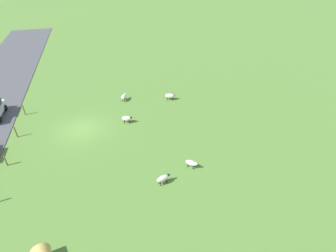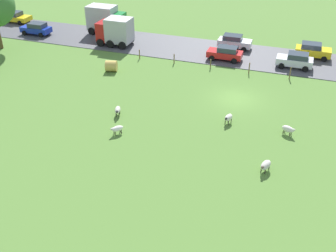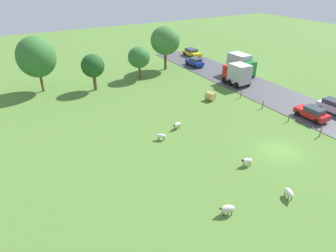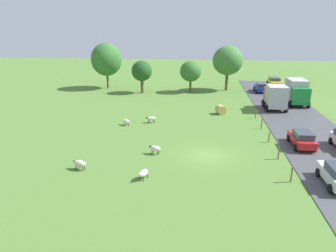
% 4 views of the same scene
% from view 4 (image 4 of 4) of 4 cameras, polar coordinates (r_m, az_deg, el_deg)
% --- Properties ---
extents(ground_plane, '(160.00, 160.00, 0.00)m').
position_cam_4_polar(ground_plane, '(28.63, 7.07, -5.31)').
color(ground_plane, '#517A33').
extents(road_strip, '(8.00, 80.00, 0.06)m').
position_cam_4_polar(road_strip, '(30.94, 28.10, -5.54)').
color(road_strip, '#47474C').
rests_on(road_strip, ground_plane).
extents(sheep_0, '(1.16, 0.76, 0.81)m').
position_cam_4_polar(sheep_0, '(28.51, -2.35, -4.11)').
color(sheep_0, silver).
rests_on(sheep_0, ground_plane).
extents(sheep_1, '(1.28, 0.89, 0.81)m').
position_cam_4_polar(sheep_1, '(26.54, -15.71, -6.58)').
color(sheep_1, beige).
rests_on(sheep_1, ground_plane).
extents(sheep_2, '(1.24, 0.81, 0.78)m').
position_cam_4_polar(sheep_2, '(37.53, -3.08, 1.37)').
color(sheep_2, beige).
rests_on(sheep_2, ground_plane).
extents(sheep_3, '(0.87, 1.17, 0.78)m').
position_cam_4_polar(sheep_3, '(24.15, -4.46, -8.50)').
color(sheep_3, silver).
rests_on(sheep_3, ground_plane).
extents(sheep_4, '(1.04, 0.97, 0.72)m').
position_cam_4_polar(sheep_4, '(36.90, -7.59, 0.87)').
color(sheep_4, white).
rests_on(sheep_4, ground_plane).
extents(hay_bale_0, '(1.47, 1.48, 1.17)m').
position_cam_4_polar(hay_bale_0, '(41.74, 9.54, 2.93)').
color(hay_bale_0, tan).
rests_on(hay_bale_0, ground_plane).
extents(tree_0, '(3.41, 3.41, 5.46)m').
position_cam_4_polar(tree_0, '(53.84, -4.78, 9.88)').
color(tree_0, brown).
rests_on(tree_0, ground_plane).
extents(tree_1, '(3.65, 3.65, 5.34)m').
position_cam_4_polar(tree_1, '(54.40, 4.12, 9.85)').
color(tree_1, brown).
rests_on(tree_1, ground_plane).
extents(tree_2, '(5.23, 5.23, 7.74)m').
position_cam_4_polar(tree_2, '(56.67, 10.78, 11.57)').
color(tree_2, brown).
rests_on(tree_2, ground_plane).
extents(tree_3, '(5.47, 5.47, 8.13)m').
position_cam_4_polar(tree_3, '(58.62, -11.10, 11.75)').
color(tree_3, brown).
rests_on(tree_3, ground_plane).
extents(fence_post_0, '(0.12, 0.12, 1.27)m').
position_cam_4_polar(fence_post_0, '(25.34, 21.49, -8.15)').
color(fence_post_0, brown).
rests_on(fence_post_0, ground_plane).
extents(fence_post_1, '(0.12, 0.12, 1.23)m').
position_cam_4_polar(fence_post_1, '(29.06, 19.43, -4.58)').
color(fence_post_1, brown).
rests_on(fence_post_1, ground_plane).
extents(fence_post_2, '(0.12, 0.12, 1.02)m').
position_cam_4_polar(fence_post_2, '(32.93, 17.84, -1.95)').
color(fence_post_2, brown).
rests_on(fence_post_2, ground_plane).
extents(fence_post_3, '(0.12, 0.12, 1.10)m').
position_cam_4_polar(fence_post_3, '(36.84, 16.61, 0.32)').
color(fence_post_3, brown).
rests_on(fence_post_3, ground_plane).
extents(fence_post_4, '(0.12, 0.12, 1.11)m').
position_cam_4_polar(fence_post_4, '(40.81, 15.62, 2.12)').
color(fence_post_4, brown).
rests_on(fence_post_4, ground_plane).
extents(truck_0, '(2.71, 4.85, 3.60)m').
position_cam_4_polar(truck_0, '(49.36, 22.31, 5.79)').
color(truck_0, '#197F33').
rests_on(truck_0, road_strip).
extents(truck_1, '(2.74, 4.19, 3.37)m').
position_cam_4_polar(truck_1, '(45.42, 18.90, 5.05)').
color(truck_1, '#B21919').
rests_on(truck_1, road_strip).
extents(car_2, '(2.20, 4.60, 1.52)m').
position_cam_4_polar(car_2, '(63.75, 18.74, 7.67)').
color(car_2, yellow).
rests_on(car_2, road_strip).
extents(car_3, '(1.95, 3.95, 1.57)m').
position_cam_4_polar(car_3, '(56.90, 16.43, 6.76)').
color(car_3, '#1933B2').
rests_on(car_3, road_strip).
extents(car_5, '(1.92, 3.95, 1.56)m').
position_cam_4_polar(car_5, '(32.62, 23.12, -2.08)').
color(car_5, red).
rests_on(car_5, road_strip).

